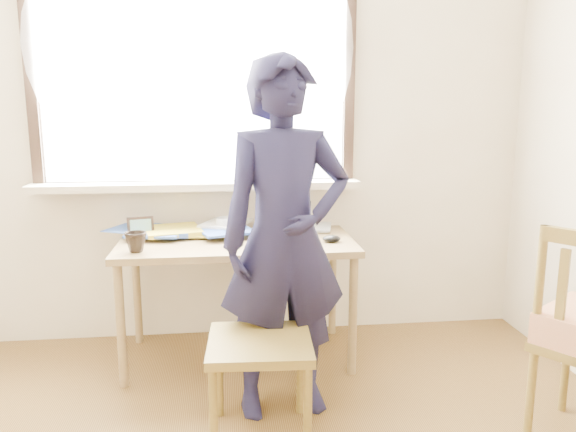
{
  "coord_description": "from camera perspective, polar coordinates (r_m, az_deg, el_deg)",
  "views": [
    {
      "loc": [
        -0.06,
        -1.3,
        1.38
      ],
      "look_at": [
        0.21,
        0.95,
        0.93
      ],
      "focal_mm": 35.0,
      "sensor_mm": 36.0,
      "label": 1
    }
  ],
  "objects": [
    {
      "name": "mug_dark",
      "position": [
        2.86,
        -15.2,
        -2.57
      ],
      "size": [
        0.15,
        0.15,
        0.1
      ],
      "primitive_type": "imported",
      "rotation": [
        0.0,
        0.0,
        -0.64
      ],
      "color": "black",
      "rests_on": "desk"
    },
    {
      "name": "book_a",
      "position": [
        3.25,
        -13.12,
        -1.53
      ],
      "size": [
        0.3,
        0.32,
        0.02
      ],
      "primitive_type": "imported",
      "rotation": [
        0.0,
        0.0,
        0.6
      ],
      "color": "white",
      "rests_on": "desk"
    },
    {
      "name": "desk",
      "position": [
        3.03,
        -5.19,
        -3.74
      ],
      "size": [
        1.25,
        0.62,
        0.67
      ],
      "color": "olive",
      "rests_on": "ground"
    },
    {
      "name": "work_chair",
      "position": [
        2.39,
        -2.87,
        -13.93
      ],
      "size": [
        0.45,
        0.43,
        0.43
      ],
      "color": "brown",
      "rests_on": "ground"
    },
    {
      "name": "picture_frame",
      "position": [
        3.13,
        -14.73,
        -1.25
      ],
      "size": [
        0.14,
        0.05,
        0.11
      ],
      "color": "black",
      "rests_on": "desk"
    },
    {
      "name": "room_shell",
      "position": [
        1.53,
        -5.59,
        20.83
      ],
      "size": [
        3.52,
        4.02,
        2.61
      ],
      "color": "beige",
      "rests_on": "ground"
    },
    {
      "name": "person",
      "position": [
        2.47,
        -0.3,
        -2.4
      ],
      "size": [
        0.63,
        0.47,
        1.6
      ],
      "primitive_type": "imported",
      "rotation": [
        0.0,
        0.0,
        0.15
      ],
      "color": "black",
      "rests_on": "ground"
    },
    {
      "name": "book_b",
      "position": [
        3.29,
        1.22,
        -1.11
      ],
      "size": [
        0.23,
        0.28,
        0.02
      ],
      "primitive_type": "imported",
      "rotation": [
        0.0,
        0.0,
        -0.23
      ],
      "color": "white",
      "rests_on": "desk"
    },
    {
      "name": "desk_clutter",
      "position": [
        3.21,
        -10.86,
        -1.27
      ],
      "size": [
        0.94,
        0.51,
        0.06
      ],
      "color": "gold",
      "rests_on": "desk"
    },
    {
      "name": "mug_white",
      "position": [
        3.17,
        -6.38,
        -0.97
      ],
      "size": [
        0.14,
        0.14,
        0.09
      ],
      "primitive_type": "imported",
      "rotation": [
        0.0,
        0.0,
        0.23
      ],
      "color": "white",
      "rests_on": "desk"
    },
    {
      "name": "mouse",
      "position": [
        2.97,
        4.45,
        -2.32
      ],
      "size": [
        0.1,
        0.07,
        0.04
      ],
      "primitive_type": "ellipsoid",
      "color": "black",
      "rests_on": "desk"
    },
    {
      "name": "laptop",
      "position": [
        2.98,
        -0.73,
        -1.6
      ],
      "size": [
        0.35,
        0.31,
        0.21
      ],
      "color": "black",
      "rests_on": "desk"
    }
  ]
}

